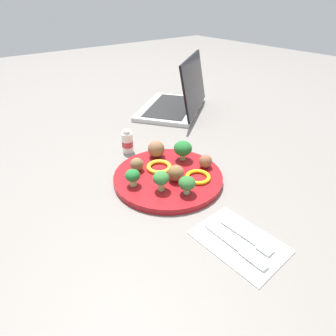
{
  "coord_description": "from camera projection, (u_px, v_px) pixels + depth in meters",
  "views": [
    {
      "loc": [
        0.48,
        -0.38,
        0.42
      ],
      "look_at": [
        0.0,
        0.0,
        0.04
      ],
      "focal_mm": 30.42,
      "sensor_mm": 36.0,
      "label": 1
    }
  ],
  "objects": [
    {
      "name": "laptop",
      "position": [
        177.0,
        101.0,
        1.14
      ],
      "size": [
        0.37,
        0.39,
        0.21
      ],
      "color": "beige",
      "rests_on": "ground_plane"
    },
    {
      "name": "broccoli_floret_near_rim",
      "position": [
        183.0,
        149.0,
        0.78
      ],
      "size": [
        0.05,
        0.05,
        0.05
      ],
      "color": "#9CB973",
      "rests_on": "plate"
    },
    {
      "name": "meatball_center",
      "position": [
        206.0,
        161.0,
        0.75
      ],
      "size": [
        0.04,
        0.04,
        0.04
      ],
      "primitive_type": "sphere",
      "color": "brown",
      "rests_on": "plate"
    },
    {
      "name": "pepper_ring_front_right",
      "position": [
        198.0,
        177.0,
        0.71
      ],
      "size": [
        0.09,
        0.09,
        0.01
      ],
      "primitive_type": "torus",
      "rotation": [
        0.0,
        0.0,
        3.69
      ],
      "color": "yellow",
      "rests_on": "plate"
    },
    {
      "name": "plate",
      "position": [
        168.0,
        177.0,
        0.74
      ],
      "size": [
        0.28,
        0.28,
        0.02
      ],
      "primitive_type": "cylinder",
      "color": "maroon",
      "rests_on": "ground_plane"
    },
    {
      "name": "meatball_back_right",
      "position": [
        156.0,
        149.0,
        0.8
      ],
      "size": [
        0.05,
        0.05,
        0.05
      ],
      "primitive_type": "sphere",
      "color": "brown",
      "rests_on": "plate"
    },
    {
      "name": "broccoli_floret_back_left",
      "position": [
        187.0,
        184.0,
        0.65
      ],
      "size": [
        0.04,
        0.04,
        0.04
      ],
      "color": "#91BA7C",
      "rests_on": "plate"
    },
    {
      "name": "meatball_front_right",
      "position": [
        137.0,
        164.0,
        0.74
      ],
      "size": [
        0.04,
        0.04,
        0.04
      ],
      "primitive_type": "sphere",
      "color": "brown",
      "rests_on": "plate"
    },
    {
      "name": "broccoli_floret_center",
      "position": [
        133.0,
        176.0,
        0.68
      ],
      "size": [
        0.04,
        0.04,
        0.04
      ],
      "color": "#ADCB6C",
      "rests_on": "plate"
    },
    {
      "name": "fork",
      "position": [
        248.0,
        237.0,
        0.56
      ],
      "size": [
        0.12,
        0.02,
        0.01
      ],
      "color": "silver",
      "rests_on": "napkin"
    },
    {
      "name": "yogurt_bottle",
      "position": [
        128.0,
        142.0,
        0.85
      ],
      "size": [
        0.03,
        0.03,
        0.07
      ],
      "color": "white",
      "rests_on": "ground_plane"
    },
    {
      "name": "broccoli_floret_mid_right",
      "position": [
        161.0,
        179.0,
        0.66
      ],
      "size": [
        0.04,
        0.04,
        0.05
      ],
      "color": "#97BB67",
      "rests_on": "plate"
    },
    {
      "name": "ground_plane",
      "position": [
        168.0,
        180.0,
        0.74
      ],
      "size": [
        4.0,
        4.0,
        0.0
      ],
      "primitive_type": "plane",
      "color": "slate"
    },
    {
      "name": "napkin",
      "position": [
        239.0,
        241.0,
        0.55
      ],
      "size": [
        0.17,
        0.13,
        0.01
      ],
      "primitive_type": "cube",
      "rotation": [
        0.0,
        0.0,
        0.04
      ],
      "color": "white",
      "rests_on": "ground_plane"
    },
    {
      "name": "meatball_back_left",
      "position": [
        176.0,
        173.0,
        0.7
      ],
      "size": [
        0.04,
        0.04,
        0.04
      ],
      "primitive_type": "sphere",
      "color": "brown",
      "rests_on": "plate"
    },
    {
      "name": "knife",
      "position": [
        237.0,
        246.0,
        0.54
      ],
      "size": [
        0.15,
        0.02,
        0.01
      ],
      "color": "silver",
      "rests_on": "napkin"
    },
    {
      "name": "pepper_ring_front_left",
      "position": [
        158.0,
        167.0,
        0.75
      ],
      "size": [
        0.09,
        0.09,
        0.01
      ],
      "primitive_type": "torus",
      "rotation": [
        0.0,
        0.0,
        3.82
      ],
      "color": "yellow",
      "rests_on": "plate"
    }
  ]
}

